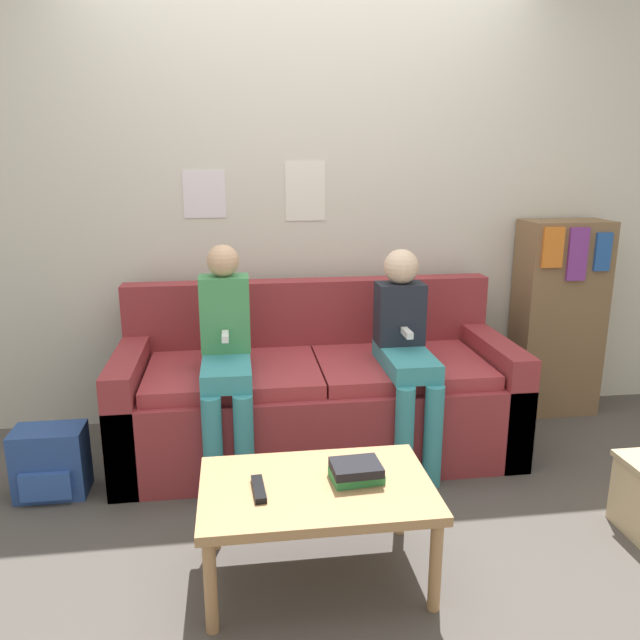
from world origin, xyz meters
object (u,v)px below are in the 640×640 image
object	(u,v)px
coffee_table	(317,496)
backpack	(51,463)
person_right	(406,346)
tv_remote	(259,489)
couch	(316,396)
bookshelf	(558,318)
person_left	(226,352)

from	to	relation	value
coffee_table	backpack	distance (m)	1.38
person_right	tv_remote	bearing A→B (deg)	-130.96
couch	backpack	xyz separation A→B (m)	(-1.28, -0.32, -0.14)
person_right	backpack	size ratio (longest dim) A/B	3.31
tv_remote	bookshelf	world-z (taller)	bookshelf
person_left	bookshelf	distance (m)	2.04
couch	bookshelf	bearing A→B (deg)	11.88
person_left	backpack	world-z (taller)	person_left
tv_remote	backpack	xyz separation A→B (m)	(-0.93, 0.77, -0.23)
person_right	couch	bearing A→B (deg)	154.57
coffee_table	person_right	bearing A→B (deg)	57.04
person_left	tv_remote	size ratio (longest dim) A/B	6.51
person_left	person_right	size ratio (longest dim) A/B	1.04
coffee_table	backpack	world-z (taller)	coffee_table
person_left	bookshelf	world-z (taller)	bookshelf
person_right	tv_remote	distance (m)	1.20
person_right	bookshelf	distance (m)	1.20
coffee_table	tv_remote	distance (m)	0.22
person_left	tv_remote	distance (m)	0.93
coffee_table	backpack	size ratio (longest dim) A/B	2.58
coffee_table	person_left	bearing A→B (deg)	110.29
person_right	coffee_table	bearing A→B (deg)	-122.96
coffee_table	tv_remote	world-z (taller)	tv_remote
person_left	tv_remote	bearing A→B (deg)	-82.78
tv_remote	couch	bearing A→B (deg)	68.60
person_right	bookshelf	xyz separation A→B (m)	(1.09, 0.52, -0.03)
coffee_table	person_left	distance (m)	0.97
person_left	person_right	world-z (taller)	person_left
person_left	couch	bearing A→B (deg)	23.19
couch	backpack	bearing A→B (deg)	-166.12
couch	coffee_table	world-z (taller)	couch
coffee_table	backpack	bearing A→B (deg)	146.57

